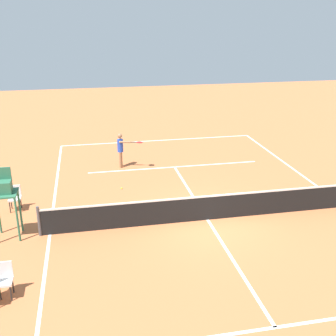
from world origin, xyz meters
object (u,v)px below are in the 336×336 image
player_serving (121,147)px  courtside_chair_near (4,278)px  tennis_ball (122,188)px  umpire_chair (4,193)px  courtside_chair_mid (15,197)px

player_serving → courtside_chair_near: 10.15m
player_serving → tennis_ball: size_ratio=24.84×
umpire_chair → player_serving: bearing=-125.5°
umpire_chair → courtside_chair_near: size_ratio=2.54×
player_serving → tennis_ball: 2.91m
player_serving → tennis_ball: player_serving is taller
courtside_chair_near → courtside_chair_mid: same height
courtside_chair_mid → player_serving: bearing=-138.3°
player_serving → tennis_ball: bearing=9.7°
tennis_ball → courtside_chair_mid: bearing=16.2°
tennis_ball → player_serving: bearing=-95.9°
tennis_ball → courtside_chair_near: (3.69, 6.60, 0.50)m
player_serving → courtside_chair_near: player_serving is taller
courtside_chair_mid → courtside_chair_near: bearing=94.7°
umpire_chair → courtside_chair_mid: 2.38m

